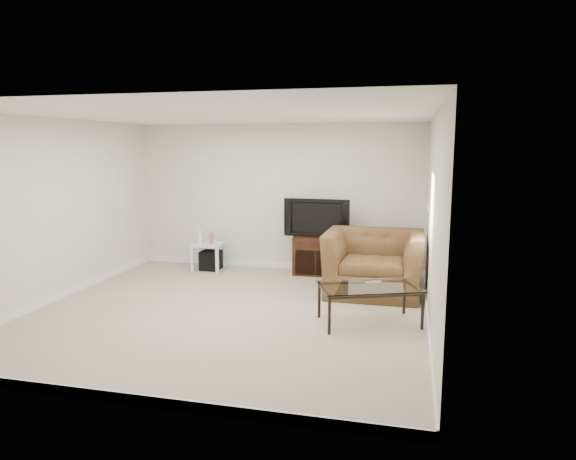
% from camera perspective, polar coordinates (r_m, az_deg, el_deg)
% --- Properties ---
extents(floor, '(5.00, 5.00, 0.00)m').
position_cam_1_polar(floor, '(6.77, -6.58, -8.98)').
color(floor, tan).
rests_on(floor, ground).
extents(ceiling, '(5.00, 5.00, 0.00)m').
position_cam_1_polar(ceiling, '(6.45, -7.00, 12.64)').
color(ceiling, white).
rests_on(ceiling, ground).
extents(wall_back, '(5.00, 0.02, 2.50)m').
position_cam_1_polar(wall_back, '(8.86, -1.18, 3.66)').
color(wall_back, silver).
rests_on(wall_back, ground).
extents(wall_left, '(0.02, 5.00, 2.50)m').
position_cam_1_polar(wall_left, '(7.72, -24.48, 2.01)').
color(wall_left, silver).
rests_on(wall_left, ground).
extents(wall_right, '(0.02, 5.00, 2.50)m').
position_cam_1_polar(wall_right, '(6.10, 15.83, 0.79)').
color(wall_right, silver).
rests_on(wall_right, ground).
extents(plate_back, '(0.12, 0.02, 0.12)m').
position_cam_1_polar(plate_back, '(9.31, -9.59, 3.80)').
color(plate_back, white).
rests_on(plate_back, wall_back).
extents(plate_right_switch, '(0.02, 0.09, 0.13)m').
position_cam_1_polar(plate_right_switch, '(7.69, 15.30, 2.49)').
color(plate_right_switch, white).
rests_on(plate_right_switch, wall_right).
extents(plate_right_outlet, '(0.02, 0.08, 0.12)m').
position_cam_1_polar(plate_right_outlet, '(7.56, 15.06, -4.94)').
color(plate_right_outlet, white).
rests_on(plate_right_outlet, wall_right).
extents(tv_stand, '(0.80, 0.57, 0.65)m').
position_cam_1_polar(tv_stand, '(8.63, 3.34, -2.72)').
color(tv_stand, black).
rests_on(tv_stand, floor).
extents(dvd_player, '(0.45, 0.32, 0.06)m').
position_cam_1_polar(dvd_player, '(8.55, 3.31, -1.36)').
color(dvd_player, black).
rests_on(dvd_player, tv_stand).
extents(television, '(1.02, 0.24, 0.63)m').
position_cam_1_polar(television, '(8.49, 3.35, 1.45)').
color(television, black).
rests_on(television, tv_stand).
extents(side_table, '(0.52, 0.52, 0.47)m').
position_cam_1_polar(side_table, '(8.98, -8.80, -2.93)').
color(side_table, silver).
rests_on(side_table, floor).
extents(subwoofer, '(0.33, 0.33, 0.32)m').
position_cam_1_polar(subwoofer, '(9.01, -8.57, -3.34)').
color(subwoofer, black).
rests_on(subwoofer, floor).
extents(game_console, '(0.05, 0.16, 0.21)m').
position_cam_1_polar(game_console, '(8.94, -9.60, -0.78)').
color(game_console, white).
rests_on(game_console, side_table).
extents(game_case, '(0.07, 0.14, 0.19)m').
position_cam_1_polar(game_case, '(8.88, -8.53, -0.91)').
color(game_case, '#CC4C4C').
rests_on(game_case, side_table).
extents(recliner, '(1.40, 0.91, 1.22)m').
position_cam_1_polar(recliner, '(7.50, 9.54, -2.43)').
color(recliner, '#512F1D').
rests_on(recliner, floor).
extents(coffee_table, '(1.35, 1.06, 0.46)m').
position_cam_1_polar(coffee_table, '(6.30, 9.00, -8.20)').
color(coffee_table, black).
rests_on(coffee_table, floor).
extents(remote, '(0.18, 0.14, 0.02)m').
position_cam_1_polar(remote, '(6.37, 9.53, -5.75)').
color(remote, '#B2B2B7').
rests_on(remote, coffee_table).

